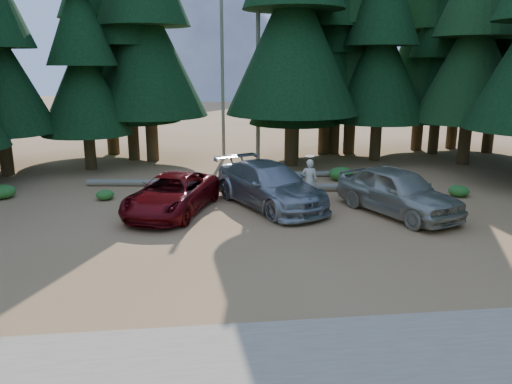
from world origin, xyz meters
TOP-DOWN VIEW (x-y plane):
  - ground at (0.00, 0.00)m, footprint 160.00×160.00m
  - gravel_strip at (0.00, -6.50)m, footprint 26.00×3.50m
  - forest_belt_north at (0.00, 15.00)m, footprint 36.00×7.00m
  - snag_front at (0.80, 14.50)m, footprint 0.24×0.24m
  - snag_back at (-1.20, 16.00)m, footprint 0.20×0.20m
  - mountain_peak at (-2.59, 88.23)m, footprint 48.00×50.00m
  - red_pickup at (-3.88, 4.44)m, footprint 4.26×6.06m
  - silver_minivan_center at (0.16, 4.94)m, footprint 4.90×6.70m
  - silver_minivan_right at (5.06, 3.21)m, footprint 4.23×5.95m
  - frisbee_player at (1.73, 4.36)m, footprint 0.75×0.60m
  - log_left at (-5.98, 9.17)m, footprint 4.57×0.91m
  - log_mid at (2.44, 10.19)m, footprint 3.70×0.42m
  - log_right at (3.83, 7.00)m, footprint 5.64×1.35m
  - shrub_far_left at (-4.75, 6.27)m, footprint 0.88×0.88m
  - shrub_left at (-6.94, 6.76)m, footprint 0.79×0.79m
  - shrub_center_left at (-0.47, 7.77)m, footprint 1.29×1.29m
  - shrub_center_right at (-1.11, 10.00)m, footprint 1.03×1.03m
  - shrub_right at (4.49, 9.22)m, footprint 1.23×1.23m
  - shrub_far_right at (6.55, 8.09)m, footprint 1.08×1.08m
  - shrub_edge_west at (-11.52, 7.51)m, footprint 1.10×1.10m
  - shrub_edge_east at (8.91, 5.50)m, footprint 0.92×0.92m

SIDE VIEW (x-z plane):
  - ground at x=0.00m, z-range 0.00..0.00m
  - forest_belt_north at x=0.00m, z-range -11.00..11.00m
  - gravel_strip at x=0.00m, z-range 0.00..0.01m
  - log_mid at x=2.44m, z-range 0.00..0.30m
  - log_left at x=-5.98m, z-range 0.00..0.33m
  - log_right at x=3.83m, z-range 0.00..0.36m
  - shrub_left at x=-6.94m, z-range 0.00..0.44m
  - shrub_far_left at x=-4.75m, z-range 0.00..0.48m
  - shrub_edge_east at x=8.91m, z-range 0.00..0.50m
  - shrub_center_right at x=-1.11m, z-range 0.00..0.57m
  - shrub_far_right at x=6.55m, z-range 0.00..0.60m
  - shrub_edge_west at x=-11.52m, z-range 0.00..0.61m
  - shrub_right at x=4.49m, z-range 0.00..0.68m
  - shrub_center_left at x=-0.47m, z-range 0.00..0.71m
  - red_pickup at x=-3.88m, z-range 0.00..1.53m
  - silver_minivan_center at x=0.16m, z-range 0.00..1.80m
  - silver_minivan_right at x=5.06m, z-range 0.00..1.88m
  - frisbee_player at x=1.73m, z-range 0.23..2.16m
  - snag_back at x=-1.20m, z-range 0.00..10.00m
  - snag_front at x=0.80m, z-range 0.00..12.00m
  - mountain_peak at x=-2.59m, z-range -1.29..26.71m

